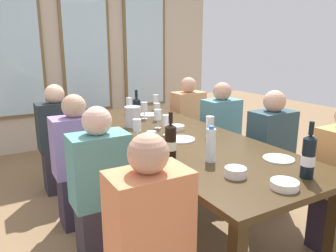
% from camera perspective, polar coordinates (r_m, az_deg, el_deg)
% --- Properties ---
extents(ground_plane, '(12.00, 12.00, 0.00)m').
position_cam_1_polar(ground_plane, '(3.03, 1.33, -15.20)').
color(ground_plane, olive).
extents(back_wall_with_windows, '(4.17, 0.10, 2.90)m').
position_cam_1_polar(back_wall_with_windows, '(5.03, -14.34, 13.28)').
color(back_wall_with_windows, '#C0AF98').
rests_on(back_wall_with_windows, ground).
extents(dining_table, '(0.97, 2.64, 0.74)m').
position_cam_1_polar(dining_table, '(2.77, 1.41, -2.89)').
color(dining_table, '#3A2A14').
rests_on(dining_table, ground).
extents(white_plate_0, '(0.21, 0.21, 0.01)m').
position_cam_1_polar(white_plate_0, '(3.54, -3.57, 2.01)').
color(white_plate_0, white).
rests_on(white_plate_0, dining_table).
extents(white_plate_1, '(0.21, 0.21, 0.01)m').
position_cam_1_polar(white_plate_1, '(2.30, 18.87, -5.48)').
color(white_plate_1, white).
rests_on(white_plate_1, dining_table).
extents(white_plate_2, '(0.23, 0.23, 0.01)m').
position_cam_1_polar(white_plate_2, '(2.61, 2.23, -2.34)').
color(white_plate_2, white).
rests_on(white_plate_2, dining_table).
extents(metal_pitcher, '(0.16, 0.16, 0.19)m').
position_cam_1_polar(metal_pitcher, '(3.04, -6.22, 1.69)').
color(metal_pitcher, silver).
rests_on(metal_pitcher, dining_table).
extents(wine_bottle_0, '(0.08, 0.08, 0.32)m').
position_cam_1_polar(wine_bottle_0, '(3.22, -5.54, 2.87)').
color(wine_bottle_0, black).
rests_on(wine_bottle_0, dining_table).
extents(wine_bottle_1, '(0.08, 0.08, 0.33)m').
position_cam_1_polar(wine_bottle_1, '(2.01, 23.46, -4.91)').
color(wine_bottle_1, black).
rests_on(wine_bottle_1, dining_table).
extents(wine_bottle_2, '(0.08, 0.08, 0.33)m').
position_cam_1_polar(wine_bottle_2, '(2.12, 0.46, -2.82)').
color(wine_bottle_2, black).
rests_on(wine_bottle_2, dining_table).
extents(tasting_bowl_0, '(0.11, 0.11, 0.05)m').
position_cam_1_polar(tasting_bowl_0, '(2.34, 0.03, -3.80)').
color(tasting_bowl_0, white).
rests_on(tasting_bowl_0, dining_table).
extents(tasting_bowl_1, '(0.15, 0.15, 0.04)m').
position_cam_1_polar(tasting_bowl_1, '(1.86, 19.79, -9.68)').
color(tasting_bowl_1, white).
rests_on(tasting_bowl_1, dining_table).
extents(tasting_bowl_2, '(0.14, 0.14, 0.04)m').
position_cam_1_polar(tasting_bowl_2, '(2.92, 1.52, -0.27)').
color(tasting_bowl_2, white).
rests_on(tasting_bowl_2, dining_table).
extents(tasting_bowl_3, '(0.13, 0.13, 0.05)m').
position_cam_1_polar(tasting_bowl_3, '(1.94, 11.78, -7.95)').
color(tasting_bowl_3, white).
rests_on(tasting_bowl_3, dining_table).
extents(water_bottle, '(0.06, 0.06, 0.24)m').
position_cam_1_polar(water_bottle, '(2.12, 7.53, -3.32)').
color(water_bottle, white).
rests_on(water_bottle, dining_table).
extents(wine_glass_0, '(0.07, 0.07, 0.17)m').
position_cam_1_polar(wine_glass_0, '(2.69, 7.39, 0.51)').
color(wine_glass_0, white).
rests_on(wine_glass_0, dining_table).
extents(wine_glass_1, '(0.07, 0.07, 0.17)m').
position_cam_1_polar(wine_glass_1, '(3.84, -2.18, 4.70)').
color(wine_glass_1, white).
rests_on(wine_glass_1, dining_table).
extents(wine_glass_2, '(0.07, 0.07, 0.17)m').
position_cam_1_polar(wine_glass_2, '(2.95, -1.81, 1.82)').
color(wine_glass_2, white).
rests_on(wine_glass_2, dining_table).
extents(wine_glass_3, '(0.07, 0.07, 0.17)m').
position_cam_1_polar(wine_glass_3, '(3.28, -1.96, 3.14)').
color(wine_glass_3, white).
rests_on(wine_glass_3, dining_table).
extents(wine_glass_4, '(0.07, 0.07, 0.17)m').
position_cam_1_polar(wine_glass_4, '(2.21, -2.91, -2.38)').
color(wine_glass_4, white).
rests_on(wine_glass_4, dining_table).
extents(wine_glass_5, '(0.07, 0.07, 0.17)m').
position_cam_1_polar(wine_glass_5, '(3.64, -6.86, 4.15)').
color(wine_glass_5, white).
rests_on(wine_glass_5, dining_table).
extents(wine_glass_6, '(0.07, 0.07, 0.17)m').
position_cam_1_polar(wine_glass_6, '(3.34, -4.19, 3.31)').
color(wine_glass_6, white).
rests_on(wine_glass_6, dining_table).
extents(wine_glass_7, '(0.07, 0.07, 0.17)m').
position_cam_1_polar(wine_glass_7, '(2.72, -0.29, 0.88)').
color(wine_glass_7, white).
rests_on(wine_glass_7, dining_table).
extents(wine_glass_8, '(0.07, 0.07, 0.17)m').
position_cam_1_polar(wine_glass_8, '(2.58, -5.46, 0.07)').
color(wine_glass_8, white).
rests_on(wine_glass_8, dining_table).
extents(seated_person_0, '(0.38, 0.24, 1.11)m').
position_cam_1_polar(seated_person_0, '(2.78, -15.56, -6.58)').
color(seated_person_0, '#322739').
rests_on(seated_person_0, ground).
extents(seated_person_1, '(0.38, 0.24, 1.11)m').
position_cam_1_polar(seated_person_1, '(3.52, 9.19, -1.89)').
color(seated_person_1, '#223236').
rests_on(seated_person_1, ground).
extents(seated_person_2, '(0.38, 0.24, 1.11)m').
position_cam_1_polar(seated_person_2, '(3.48, -18.69, -2.63)').
color(seated_person_2, '#2C2A30').
rests_on(seated_person_2, ground).
extents(seated_person_3, '(0.38, 0.24, 1.11)m').
position_cam_1_polar(seated_person_3, '(4.01, 3.51, 0.26)').
color(seated_person_3, '#2F273D').
rests_on(seated_person_3, ground).
extents(seated_person_4, '(0.38, 0.24, 1.11)m').
position_cam_1_polar(seated_person_4, '(1.67, -3.23, -20.96)').
color(seated_person_4, '#3A2A39').
rests_on(seated_person_4, ground).
extents(seated_person_6, '(0.38, 0.24, 1.11)m').
position_cam_1_polar(seated_person_6, '(2.26, -11.72, -11.30)').
color(seated_person_6, '#342D36').
rests_on(seated_person_6, ground).
extents(seated_person_7, '(0.38, 0.24, 1.11)m').
position_cam_1_polar(seated_person_7, '(3.03, 17.52, -4.99)').
color(seated_person_7, '#382F3D').
rests_on(seated_person_7, ground).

